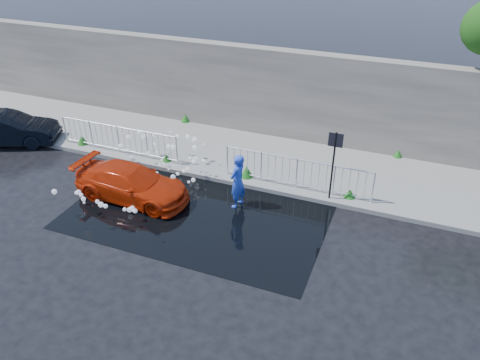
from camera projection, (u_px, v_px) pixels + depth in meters
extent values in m
plane|color=black|center=(170.00, 226.00, 14.19)|extent=(90.00, 90.00, 0.00)
cube|color=slate|center=(232.00, 153.00, 18.14)|extent=(30.00, 4.00, 0.15)
cube|color=slate|center=(211.00, 177.00, 16.54)|extent=(30.00, 0.25, 0.16)
cube|color=#5B544D|center=(253.00, 90.00, 18.96)|extent=(30.00, 0.60, 3.50)
cube|color=black|center=(199.00, 212.00, 14.83)|extent=(8.00, 5.00, 0.01)
cylinder|color=black|center=(332.00, 169.00, 14.70)|extent=(0.06, 0.06, 2.50)
cube|color=black|center=(336.00, 140.00, 14.18)|extent=(0.45, 0.04, 0.45)
cylinder|color=silver|center=(65.00, 129.00, 18.55)|extent=(0.05, 0.05, 1.10)
cylinder|color=silver|center=(177.00, 150.00, 16.98)|extent=(0.05, 0.05, 1.10)
cylinder|color=silver|center=(117.00, 127.00, 17.50)|extent=(5.00, 0.04, 0.04)
cylinder|color=silver|center=(120.00, 149.00, 17.98)|extent=(5.00, 0.04, 0.04)
cylinder|color=silver|center=(227.00, 160.00, 16.34)|extent=(0.05, 0.05, 1.10)
cylinder|color=silver|center=(373.00, 188.00, 14.77)|extent=(0.05, 0.05, 1.10)
cylinder|color=silver|center=(298.00, 159.00, 15.29)|extent=(5.00, 0.04, 0.04)
cylinder|color=silver|center=(296.00, 184.00, 15.78)|extent=(5.00, 0.04, 0.04)
cone|color=#194C14|center=(82.00, 140.00, 18.55)|extent=(0.40, 0.40, 0.38)
cone|color=#194C14|center=(166.00, 157.00, 17.39)|extent=(0.36, 0.36, 0.27)
cone|color=#194C14|center=(247.00, 171.00, 16.34)|extent=(0.44, 0.44, 0.42)
cone|color=#194C14|center=(350.00, 193.00, 15.24)|extent=(0.38, 0.38, 0.30)
cone|color=#194C14|center=(186.00, 118.00, 20.48)|extent=(0.42, 0.42, 0.33)
cone|color=#194C14|center=(398.00, 153.00, 17.65)|extent=(0.34, 0.34, 0.28)
sphere|color=white|center=(148.00, 152.00, 16.95)|extent=(0.10, 0.10, 0.10)
sphere|color=white|center=(189.00, 182.00, 15.95)|extent=(0.10, 0.10, 0.10)
sphere|color=white|center=(169.00, 169.00, 16.20)|extent=(0.07, 0.07, 0.07)
sphere|color=white|center=(204.00, 161.00, 16.15)|extent=(0.12, 0.12, 0.12)
sphere|color=white|center=(145.00, 178.00, 16.14)|extent=(0.16, 0.16, 0.16)
sphere|color=white|center=(143.00, 137.00, 17.34)|extent=(0.17, 0.17, 0.17)
sphere|color=white|center=(188.00, 137.00, 17.18)|extent=(0.17, 0.17, 0.17)
sphere|color=white|center=(194.00, 162.00, 16.16)|extent=(0.16, 0.16, 0.16)
sphere|color=white|center=(194.00, 157.00, 16.39)|extent=(0.09, 0.09, 0.09)
sphere|color=white|center=(193.00, 141.00, 16.94)|extent=(0.09, 0.09, 0.09)
sphere|color=white|center=(157.00, 172.00, 16.18)|extent=(0.07, 0.07, 0.07)
sphere|color=white|center=(140.00, 170.00, 16.42)|extent=(0.15, 0.15, 0.15)
sphere|color=white|center=(106.00, 170.00, 16.58)|extent=(0.10, 0.10, 0.10)
sphere|color=white|center=(116.00, 162.00, 16.85)|extent=(0.15, 0.15, 0.15)
sphere|color=white|center=(147.00, 177.00, 16.13)|extent=(0.17, 0.17, 0.17)
sphere|color=white|center=(193.00, 180.00, 15.79)|extent=(0.15, 0.15, 0.15)
sphere|color=white|center=(139.00, 133.00, 17.71)|extent=(0.15, 0.15, 0.15)
sphere|color=white|center=(178.00, 174.00, 16.05)|extent=(0.13, 0.13, 0.13)
sphere|color=white|center=(159.00, 165.00, 16.50)|extent=(0.11, 0.11, 0.11)
sphere|color=white|center=(173.00, 147.00, 16.91)|extent=(0.17, 0.17, 0.17)
sphere|color=white|center=(164.00, 164.00, 16.59)|extent=(0.11, 0.11, 0.11)
sphere|color=white|center=(195.00, 139.00, 16.98)|extent=(0.15, 0.15, 0.15)
sphere|color=white|center=(173.00, 177.00, 16.03)|extent=(0.18, 0.18, 0.18)
sphere|color=white|center=(168.00, 146.00, 16.89)|extent=(0.15, 0.15, 0.15)
sphere|color=white|center=(154.00, 135.00, 17.55)|extent=(0.09, 0.09, 0.09)
sphere|color=white|center=(148.00, 153.00, 17.03)|extent=(0.13, 0.13, 0.13)
sphere|color=white|center=(162.00, 160.00, 16.47)|extent=(0.10, 0.10, 0.10)
sphere|color=white|center=(157.00, 152.00, 16.74)|extent=(0.11, 0.11, 0.11)
sphere|color=white|center=(188.00, 169.00, 15.91)|extent=(0.12, 0.12, 0.12)
sphere|color=white|center=(155.00, 144.00, 17.05)|extent=(0.11, 0.11, 0.11)
sphere|color=white|center=(171.00, 132.00, 17.43)|extent=(0.08, 0.08, 0.08)
sphere|color=white|center=(190.00, 158.00, 16.45)|extent=(0.10, 0.10, 0.10)
sphere|color=white|center=(120.00, 164.00, 16.73)|extent=(0.09, 0.09, 0.09)
sphere|color=white|center=(203.00, 145.00, 16.79)|extent=(0.08, 0.08, 0.08)
sphere|color=white|center=(194.00, 147.00, 16.91)|extent=(0.17, 0.17, 0.17)
sphere|color=white|center=(197.00, 158.00, 16.20)|extent=(0.09, 0.09, 0.09)
sphere|color=white|center=(132.00, 157.00, 16.77)|extent=(0.10, 0.10, 0.10)
sphere|color=white|center=(162.00, 135.00, 17.35)|extent=(0.09, 0.09, 0.09)
sphere|color=white|center=(144.00, 169.00, 16.35)|extent=(0.17, 0.17, 0.17)
sphere|color=white|center=(146.00, 136.00, 17.45)|extent=(0.14, 0.14, 0.14)
sphere|color=white|center=(121.00, 146.00, 17.21)|extent=(0.16, 0.16, 0.16)
sphere|color=white|center=(129.00, 137.00, 17.52)|extent=(0.17, 0.17, 0.17)
sphere|color=white|center=(156.00, 174.00, 16.15)|extent=(0.13, 0.13, 0.13)
sphere|color=white|center=(177.00, 136.00, 17.39)|extent=(0.13, 0.13, 0.13)
sphere|color=white|center=(128.00, 150.00, 17.10)|extent=(0.11, 0.11, 0.11)
sphere|color=white|center=(184.00, 171.00, 15.92)|extent=(0.14, 0.14, 0.14)
sphere|color=white|center=(101.00, 205.00, 13.65)|extent=(0.17, 0.17, 0.17)
sphere|color=white|center=(83.00, 199.00, 13.56)|extent=(0.14, 0.14, 0.14)
sphere|color=white|center=(135.00, 211.00, 14.22)|extent=(0.15, 0.15, 0.15)
sphere|color=white|center=(54.00, 192.00, 14.22)|extent=(0.17, 0.17, 0.17)
sphere|color=white|center=(134.00, 211.00, 13.00)|extent=(0.10, 0.10, 0.10)
sphere|color=white|center=(77.00, 193.00, 14.97)|extent=(0.13, 0.13, 0.13)
sphere|color=white|center=(106.00, 206.00, 13.52)|extent=(0.13, 0.13, 0.13)
sphere|color=white|center=(81.00, 195.00, 14.19)|extent=(0.13, 0.13, 0.13)
sphere|color=white|center=(79.00, 192.00, 14.36)|extent=(0.16, 0.16, 0.16)
sphere|color=white|center=(130.00, 210.00, 14.68)|extent=(0.17, 0.17, 0.17)
sphere|color=white|center=(132.00, 208.00, 13.36)|extent=(0.15, 0.15, 0.15)
sphere|color=white|center=(84.00, 203.00, 13.60)|extent=(0.07, 0.07, 0.07)
sphere|color=white|center=(125.00, 209.00, 13.84)|extent=(0.12, 0.12, 0.12)
sphere|color=white|center=(97.00, 202.00, 13.85)|extent=(0.13, 0.13, 0.13)
imported|color=#BA2507|center=(132.00, 183.00, 15.25)|extent=(3.94, 1.70, 1.13)
imported|color=black|center=(7.00, 129.00, 18.69)|extent=(4.13, 2.82, 1.29)
imported|color=blue|center=(237.00, 181.00, 14.68)|extent=(0.57, 0.75, 1.83)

